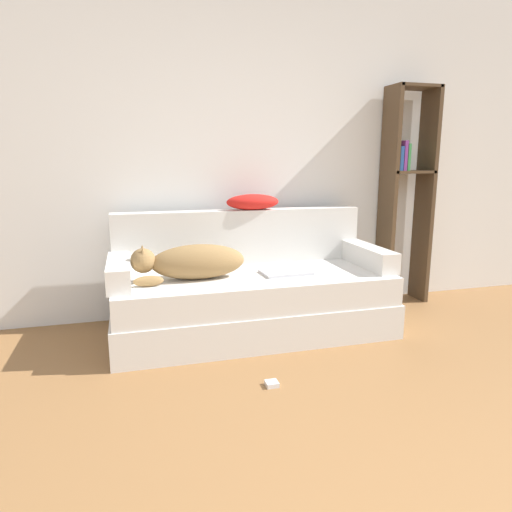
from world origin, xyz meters
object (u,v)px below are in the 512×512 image
object	(u,v)px
throw_pillow	(253,202)
power_adapter	(272,384)
laptop	(286,272)
dog	(191,262)
couch	(253,303)
bookshelf	(406,187)

from	to	relation	value
throw_pillow	power_adapter	size ratio (longest dim) A/B	5.96
laptop	dog	bearing A→B (deg)	174.89
couch	bookshelf	xyz separation A→B (m)	(1.51, 0.40, 0.81)
laptop	throw_pillow	bearing A→B (deg)	105.02
dog	power_adapter	bearing A→B (deg)	-67.14
laptop	power_adapter	bearing A→B (deg)	-117.52
dog	laptop	size ratio (longest dim) A/B	2.15
bookshelf	power_adapter	size ratio (longest dim) A/B	26.51
couch	power_adapter	distance (m)	0.87
couch	power_adapter	bearing A→B (deg)	-97.81
bookshelf	throw_pillow	bearing A→B (deg)	-177.68
laptop	power_adapter	size ratio (longest dim) A/B	5.14
dog	bookshelf	size ratio (longest dim) A/B	0.42
laptop	bookshelf	distance (m)	1.48
couch	power_adapter	xyz separation A→B (m)	(-0.12, -0.84, -0.21)
couch	dog	size ratio (longest dim) A/B	2.58
dog	bookshelf	bearing A→B (deg)	12.89
bookshelf	dog	bearing A→B (deg)	-167.11
couch	bookshelf	distance (m)	1.76
throw_pillow	bookshelf	bearing A→B (deg)	2.32
dog	power_adapter	size ratio (longest dim) A/B	11.03
couch	laptop	size ratio (longest dim) A/B	5.53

